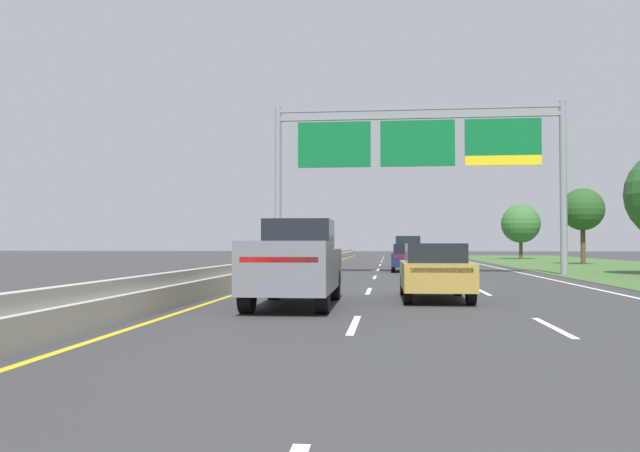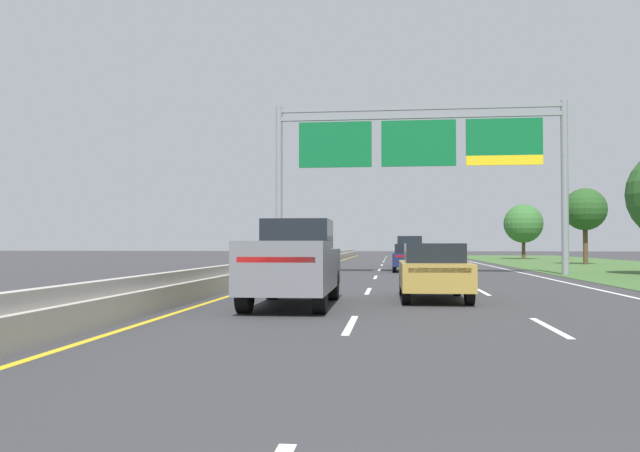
% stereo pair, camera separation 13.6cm
% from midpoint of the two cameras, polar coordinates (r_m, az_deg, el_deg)
% --- Properties ---
extents(ground_plane, '(220.00, 220.00, 0.00)m').
position_cam_midpoint_polar(ground_plane, '(37.05, 7.81, -3.99)').
color(ground_plane, '#333335').
extents(lane_striping, '(11.96, 106.00, 0.01)m').
position_cam_midpoint_polar(lane_striping, '(36.59, 7.83, -4.02)').
color(lane_striping, white).
rests_on(lane_striping, ground).
extents(median_barrier_concrete, '(0.60, 110.00, 0.85)m').
position_cam_midpoint_polar(median_barrier_concrete, '(37.42, -2.36, -3.44)').
color(median_barrier_concrete, '#A8A399').
rests_on(median_barrier_concrete, ground).
extents(overhead_sign_gantry, '(15.06, 0.42, 8.88)m').
position_cam_midpoint_polar(overhead_sign_gantry, '(34.32, 8.43, 6.45)').
color(overhead_sign_gantry, gray).
rests_on(overhead_sign_gantry, ground).
extents(pickup_truck_grey, '(2.07, 5.43, 2.20)m').
position_cam_midpoint_polar(pickup_truck_grey, '(16.41, -2.40, -3.26)').
color(pickup_truck_grey, slate).
rests_on(pickup_truck_grey, ground).
extents(car_silver_centre_lane_suv, '(1.94, 4.72, 2.11)m').
position_cam_midpoint_polar(car_silver_centre_lane_suv, '(45.87, 7.59, -2.16)').
color(car_silver_centre_lane_suv, '#B2B5BA').
rests_on(car_silver_centre_lane_suv, ground).
extents(car_gold_centre_lane_sedan, '(1.86, 4.42, 1.57)m').
position_cam_midpoint_polar(car_gold_centre_lane_sedan, '(18.41, 9.82, -3.86)').
color(car_gold_centre_lane_sedan, '#A38438').
rests_on(car_gold_centre_lane_sedan, ground).
extents(car_navy_centre_lane_sedan, '(1.84, 4.41, 1.57)m').
position_cam_midpoint_polar(car_navy_centre_lane_sedan, '(37.23, 7.57, -2.72)').
color(car_navy_centre_lane_sedan, '#161E47').
rests_on(car_navy_centre_lane_sedan, ground).
extents(roadside_tree_far, '(3.24, 3.24, 5.85)m').
position_cam_midpoint_polar(roadside_tree_far, '(53.63, 21.99, 1.34)').
color(roadside_tree_far, '#4C3823').
rests_on(roadside_tree_far, ground).
extents(roadside_tree_distant, '(4.01, 4.01, 5.71)m').
position_cam_midpoint_polar(roadside_tree_distant, '(70.65, 17.15, 0.20)').
color(roadside_tree_distant, '#4C3823').
rests_on(roadside_tree_distant, ground).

